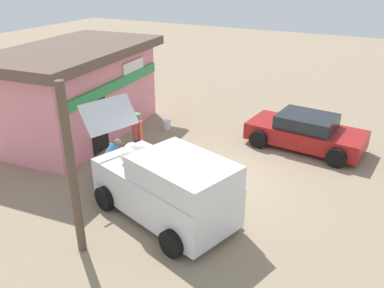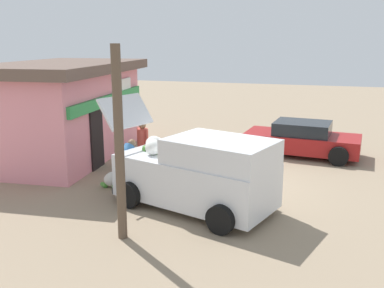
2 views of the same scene
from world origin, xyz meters
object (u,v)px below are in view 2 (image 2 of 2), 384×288
(delivery_van, at_px, (199,173))
(customer_bending, at_px, (125,161))
(parked_sedan, at_px, (302,139))
(paint_bucket, at_px, (158,145))
(unloaded_banana_pile, at_px, (116,179))
(vendor_standing, at_px, (143,143))
(storefront_bar, at_px, (65,109))

(delivery_van, xyz_separation_m, customer_bending, (0.63, 2.33, -0.06))
(delivery_van, xyz_separation_m, parked_sedan, (6.15, -2.21, -0.34))
(delivery_van, bearing_deg, parked_sedan, -19.79)
(paint_bucket, bearing_deg, unloaded_banana_pile, -174.48)
(delivery_van, xyz_separation_m, vendor_standing, (2.40, 2.55, 0.05))
(parked_sedan, distance_m, paint_bucket, 5.48)
(parked_sedan, height_order, customer_bending, customer_bending)
(storefront_bar, xyz_separation_m, delivery_van, (-3.43, -6.01, -0.81))
(storefront_bar, bearing_deg, paint_bucket, -55.91)
(storefront_bar, xyz_separation_m, parked_sedan, (2.72, -8.22, -1.16))
(storefront_bar, relative_size, customer_bending, 5.10)
(unloaded_banana_pile, bearing_deg, storefront_bar, 51.92)
(paint_bucket, bearing_deg, delivery_van, -149.17)
(customer_bending, relative_size, unloaded_banana_pile, 1.59)
(vendor_standing, height_order, paint_bucket, vendor_standing)
(delivery_van, bearing_deg, vendor_standing, 46.77)
(delivery_van, relative_size, unloaded_banana_pile, 5.38)
(customer_bending, distance_m, paint_bucket, 4.84)
(parked_sedan, bearing_deg, delivery_van, 160.21)
(customer_bending, bearing_deg, delivery_van, -105.27)
(storefront_bar, height_order, paint_bucket, storefront_bar)
(parked_sedan, bearing_deg, customer_bending, 140.55)
(delivery_van, bearing_deg, storefront_bar, 60.25)
(parked_sedan, distance_m, customer_bending, 7.15)
(storefront_bar, relative_size, delivery_van, 1.51)
(delivery_van, relative_size, vendor_standing, 2.83)
(vendor_standing, relative_size, unloaded_banana_pile, 1.90)
(vendor_standing, xyz_separation_m, customer_bending, (-1.77, -0.23, -0.10))
(storefront_bar, relative_size, vendor_standing, 4.28)
(delivery_van, height_order, customer_bending, delivery_van)
(storefront_bar, relative_size, paint_bucket, 21.12)
(delivery_van, bearing_deg, customer_bending, 74.73)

